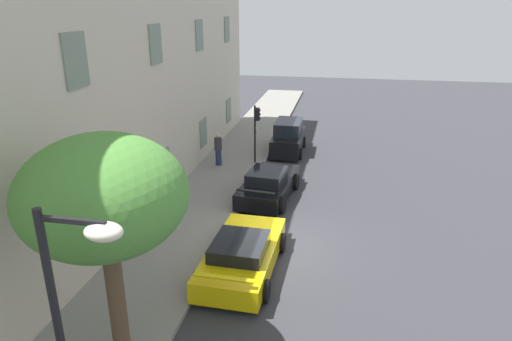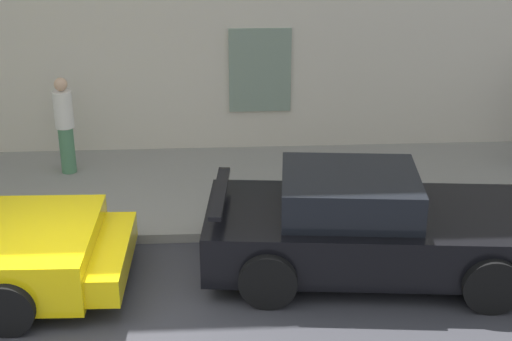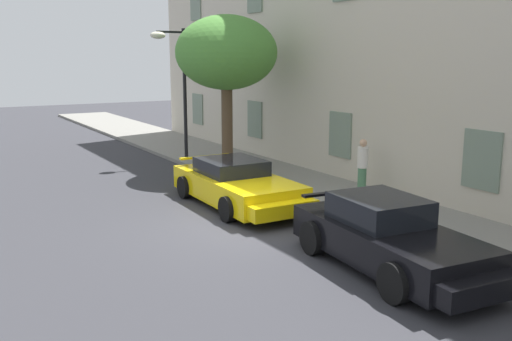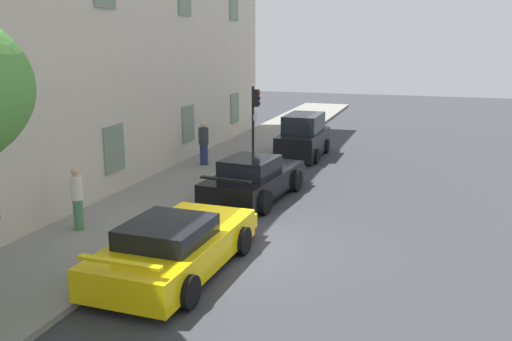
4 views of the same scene
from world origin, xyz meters
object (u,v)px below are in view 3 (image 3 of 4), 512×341
street_lamp (174,69)px  pedestrian_strolling (362,166)px  tree_near_kerb (226,54)px  sportscar_red_lead (240,186)px  sportscar_yellow_flank (393,240)px

street_lamp → pedestrian_strolling: size_ratio=3.07×
tree_near_kerb → pedestrian_strolling: 6.70m
tree_near_kerb → street_lamp: 2.84m
tree_near_kerb → street_lamp: (-2.63, -0.92, -0.55)m
sportscar_red_lead → street_lamp: size_ratio=1.00×
tree_near_kerb → pedestrian_strolling: tree_near_kerb is taller
street_lamp → sportscar_red_lead: bearing=-8.8°
sportscar_yellow_flank → street_lamp: street_lamp is taller
sportscar_red_lead → sportscar_yellow_flank: sportscar_yellow_flank is taller
sportscar_yellow_flank → street_lamp: size_ratio=0.97×
sportscar_yellow_flank → tree_near_kerb: (-10.36, 1.89, 3.63)m
sportscar_red_lead → sportscar_yellow_flank: size_ratio=1.03×
pedestrian_strolling → sportscar_yellow_flank: bearing=-35.5°
street_lamp → pedestrian_strolling: 9.05m
sportscar_red_lead → street_lamp: (-7.11, 1.10, 3.13)m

